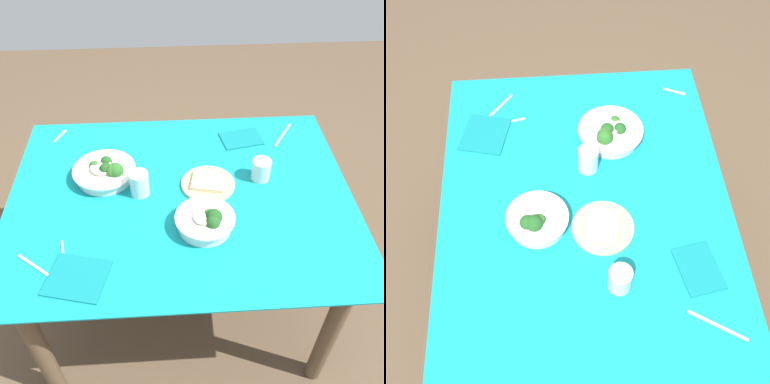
{
  "view_description": "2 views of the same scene",
  "coord_description": "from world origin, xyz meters",
  "views": [
    {
      "loc": [
        -0.03,
        -1.22,
        1.95
      ],
      "look_at": [
        0.04,
        -0.02,
        0.8
      ],
      "focal_mm": 39.96,
      "sensor_mm": 36.0,
      "label": 1
    },
    {
      "loc": [
        1.04,
        -0.1,
        2.31
      ],
      "look_at": [
        -0.02,
        -0.02,
        0.8
      ],
      "focal_mm": 47.91,
      "sensor_mm": 36.0,
      "label": 2
    }
  ],
  "objects": [
    {
      "name": "ground_plane",
      "position": [
        0.0,
        0.0,
        0.0
      ],
      "size": [
        6.0,
        6.0,
        0.0
      ],
      "primitive_type": "plane",
      "color": "brown"
    },
    {
      "name": "dining_table",
      "position": [
        0.0,
        0.0,
        0.65
      ],
      "size": [
        1.37,
        1.06,
        0.76
      ],
      "color": "teal",
      "rests_on": "ground_plane"
    },
    {
      "name": "broccoli_bowl_far",
      "position": [
        -0.3,
        0.12,
        0.8
      ],
      "size": [
        0.26,
        0.26,
        0.09
      ],
      "color": "white",
      "rests_on": "dining_table"
    },
    {
      "name": "broccoli_bowl_near",
      "position": [
        0.09,
        -0.18,
        0.8
      ],
      "size": [
        0.22,
        0.22,
        0.09
      ],
      "color": "white",
      "rests_on": "dining_table"
    },
    {
      "name": "bread_side_plate",
      "position": [
        0.11,
        0.05,
        0.77
      ],
      "size": [
        0.22,
        0.22,
        0.03
      ],
      "color": "#D6B27A",
      "rests_on": "dining_table"
    },
    {
      "name": "water_glass_center",
      "position": [
        -0.16,
        0.02,
        0.81
      ],
      "size": [
        0.08,
        0.08,
        0.1
      ],
      "primitive_type": "cylinder",
      "color": "silver",
      "rests_on": "dining_table"
    },
    {
      "name": "water_glass_side",
      "position": [
        0.33,
        0.08,
        0.81
      ],
      "size": [
        0.08,
        0.08,
        0.09
      ],
      "primitive_type": "cylinder",
      "color": "silver",
      "rests_on": "dining_table"
    },
    {
      "name": "fork_by_far_bowl",
      "position": [
        -0.42,
        -0.27,
        0.76
      ],
      "size": [
        0.03,
        0.11,
        0.0
      ],
      "rotation": [
        0.0,
        0.0,
        4.92
      ],
      "color": "#B7B7BC",
      "rests_on": "dining_table"
    },
    {
      "name": "fork_by_near_bowl",
      "position": [
        -0.54,
        0.43,
        0.76
      ],
      "size": [
        0.05,
        0.09,
        0.0
      ],
      "rotation": [
        0.0,
        0.0,
        1.13
      ],
      "color": "#B7B7BC",
      "rests_on": "dining_table"
    },
    {
      "name": "table_knife_left",
      "position": [
        0.49,
        0.37,
        0.76
      ],
      "size": [
        0.12,
        0.17,
        0.0
      ],
      "primitive_type": "cube",
      "rotation": [
        0.0,
        0.0,
        4.14
      ],
      "color": "#B7B7BC",
      "rests_on": "dining_table"
    },
    {
      "name": "table_knife_right",
      "position": [
        -0.5,
        -0.33,
        0.76
      ],
      "size": [
        0.17,
        0.13,
        0.0
      ],
      "primitive_type": "cube",
      "rotation": [
        0.0,
        0.0,
        2.48
      ],
      "color": "#B7B7BC",
      "rests_on": "dining_table"
    },
    {
      "name": "napkin_folded_upper",
      "position": [
        -0.36,
        -0.37,
        0.77
      ],
      "size": [
        0.23,
        0.21,
        0.01
      ],
      "primitive_type": "cube",
      "rotation": [
        0.0,
        0.0,
        -0.24
      ],
      "color": "#0F777D",
      "rests_on": "dining_table"
    },
    {
      "name": "napkin_folded_lower",
      "position": [
        0.3,
        0.36,
        0.77
      ],
      "size": [
        0.2,
        0.16,
        0.01
      ],
      "primitive_type": "cube",
      "rotation": [
        0.0,
        0.0,
        0.19
      ],
      "color": "#0F777D",
      "rests_on": "dining_table"
    }
  ]
}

